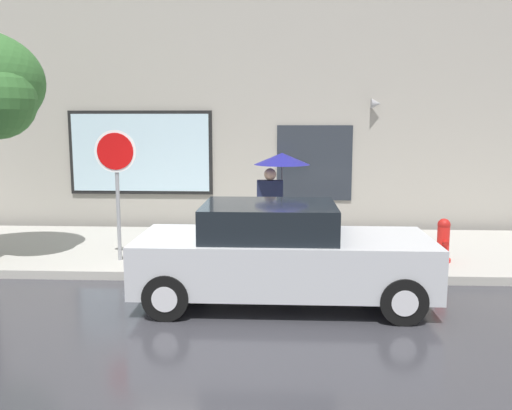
{
  "coord_description": "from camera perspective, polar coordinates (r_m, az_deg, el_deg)",
  "views": [
    {
      "loc": [
        1.28,
        -7.86,
        2.67
      ],
      "look_at": [
        0.79,
        1.8,
        1.2
      ],
      "focal_mm": 38.23,
      "sensor_mm": 36.0,
      "label": 1
    }
  ],
  "objects": [
    {
      "name": "ground_plane",
      "position": [
        8.4,
        -6.08,
        -9.95
      ],
      "size": [
        60.0,
        60.0,
        0.0
      ],
      "primitive_type": "plane",
      "color": "#333338"
    },
    {
      "name": "pedestrian_with_umbrella",
      "position": [
        10.27,
        2.34,
        3.35
      ],
      "size": [
        1.05,
        1.05,
        1.96
      ],
      "color": "black",
      "rests_on": "sidewalk"
    },
    {
      "name": "parked_car",
      "position": [
        8.1,
        2.62,
        -5.22
      ],
      "size": [
        4.29,
        1.83,
        1.49
      ],
      "color": "#B7BABF",
      "rests_on": "ground"
    },
    {
      "name": "building_facade",
      "position": [
        13.44,
        -2.68,
        12.09
      ],
      "size": [
        20.0,
        0.67,
        7.0
      ],
      "color": "#9E998E",
      "rests_on": "ground"
    },
    {
      "name": "stop_sign",
      "position": [
        10.14,
        -14.41,
        3.65
      ],
      "size": [
        0.76,
        0.1,
        2.39
      ],
      "color": "gray",
      "rests_on": "sidewalk"
    },
    {
      "name": "sidewalk",
      "position": [
        11.24,
        -3.7,
        -4.72
      ],
      "size": [
        20.0,
        4.0,
        0.15
      ],
      "primitive_type": "cube",
      "color": "#A3A099",
      "rests_on": "ground"
    },
    {
      "name": "fire_hydrant",
      "position": [
        10.49,
        19.0,
        -3.54
      ],
      "size": [
        0.3,
        0.44,
        0.8
      ],
      "color": "red",
      "rests_on": "sidewalk"
    }
  ]
}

